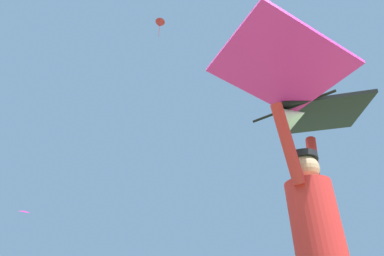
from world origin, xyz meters
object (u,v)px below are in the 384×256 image
object	(u,v)px
held_stunt_kite	(300,99)
kite_flyer_person	(319,244)
distant_kite_magenta_far_center	(24,211)
distant_kite_red_overhead_distant	(160,24)

from	to	relation	value
held_stunt_kite	kite_flyer_person	bearing A→B (deg)	103.50
distant_kite_magenta_far_center	held_stunt_kite	bearing A→B (deg)	-93.82
kite_flyer_person	held_stunt_kite	distance (m)	1.20
kite_flyer_person	distant_kite_red_overhead_distant	bearing A→B (deg)	65.98
distant_kite_red_overhead_distant	held_stunt_kite	bearing A→B (deg)	-113.81
distant_kite_magenta_far_center	distant_kite_red_overhead_distant	bearing A→B (deg)	-62.51
distant_kite_magenta_far_center	distant_kite_red_overhead_distant	world-z (taller)	distant_kite_red_overhead_distant
kite_flyer_person	held_stunt_kite	bearing A→B (deg)	-76.50
distant_kite_magenta_far_center	distant_kite_red_overhead_distant	distance (m)	16.56
held_stunt_kite	distant_kite_red_overhead_distant	size ratio (longest dim) A/B	1.17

